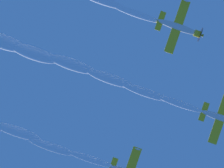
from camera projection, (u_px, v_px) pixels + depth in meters
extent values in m
ellipsoid|color=silver|center=(222.00, 118.00, 83.11)|extent=(5.72, 6.18, 1.51)
cube|color=yellow|center=(221.00, 118.00, 82.94)|extent=(7.77, 7.22, 0.93)
ellipsoid|color=silver|center=(211.00, 142.00, 83.56)|extent=(0.85, 0.92, 0.33)
cube|color=yellow|center=(204.00, 112.00, 83.25)|extent=(3.07, 2.90, 0.41)
cube|color=silver|center=(203.00, 111.00, 83.79)|extent=(0.93, 1.07, 1.26)
ellipsoid|color=#1E232D|center=(223.00, 118.00, 83.55)|extent=(1.67, 1.77, 0.83)
ellipsoid|color=silver|center=(138.00, 149.00, 82.32)|extent=(0.86, 0.92, 0.31)
cube|color=yellow|center=(113.00, 167.00, 83.29)|extent=(3.07, 2.90, 0.46)
cube|color=silver|center=(112.00, 166.00, 83.83)|extent=(0.96, 1.08, 1.24)
ellipsoid|color=silver|center=(178.00, 27.00, 81.82)|extent=(5.73, 6.16, 1.18)
cylinder|color=yellow|center=(197.00, 34.00, 81.88)|extent=(1.55, 1.53, 1.21)
cone|color=yellow|center=(201.00, 35.00, 81.89)|extent=(0.93, 0.95, 0.57)
cylinder|color=#3F3F47|center=(200.00, 35.00, 81.89)|extent=(1.98, 1.81, 2.65)
cube|color=yellow|center=(177.00, 27.00, 81.64)|extent=(7.78, 7.22, 0.75)
ellipsoid|color=silver|center=(168.00, 52.00, 82.21)|extent=(0.86, 0.91, 0.28)
ellipsoid|color=silver|center=(187.00, 1.00, 81.07)|extent=(0.86, 0.91, 0.28)
cube|color=yellow|center=(160.00, 21.00, 81.82)|extent=(3.07, 2.90, 0.32)
cube|color=silver|center=(160.00, 21.00, 82.36)|extent=(0.95, 1.03, 1.20)
ellipsoid|color=#1E232D|center=(180.00, 28.00, 82.27)|extent=(1.68, 1.75, 0.75)
ellipsoid|color=white|center=(180.00, 104.00, 83.08)|extent=(6.54, 7.07, 1.47)
ellipsoid|color=white|center=(145.00, 92.00, 83.25)|extent=(6.76, 7.27, 1.75)
ellipsoid|color=white|center=(110.00, 79.00, 83.38)|extent=(6.97, 7.46, 2.03)
ellipsoid|color=white|center=(72.00, 64.00, 83.54)|extent=(7.19, 7.66, 2.31)
ellipsoid|color=white|center=(34.00, 53.00, 83.45)|extent=(7.40, 7.85, 2.59)
ellipsoid|color=white|center=(3.00, 42.00, 83.59)|extent=(7.62, 8.05, 2.87)
ellipsoid|color=white|center=(90.00, 159.00, 83.19)|extent=(6.54, 7.07, 1.47)
ellipsoid|color=white|center=(52.00, 147.00, 83.45)|extent=(6.76, 7.27, 1.75)
ellipsoid|color=white|center=(17.00, 132.00, 83.38)|extent=(6.97, 7.46, 2.03)
ellipsoid|color=white|center=(136.00, 14.00, 82.03)|extent=(6.54, 7.07, 1.47)
ellipsoid|color=white|center=(101.00, 0.00, 81.86)|extent=(6.76, 7.27, 1.75)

